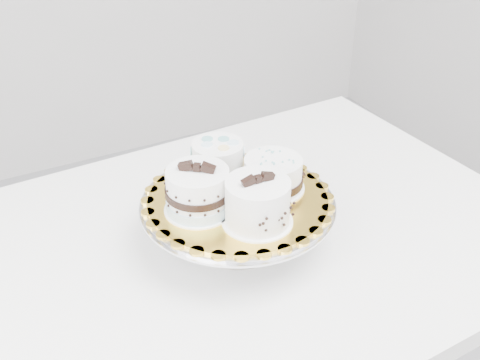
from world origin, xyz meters
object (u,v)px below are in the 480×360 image
cake_dots (218,160)px  cake_ribbon (273,175)px  cake_board (238,199)px  cake_swirl (258,203)px  cake_banded (198,192)px  table (224,275)px  cake_stand (238,214)px

cake_dots → cake_ribbon: size_ratio=0.99×
cake_board → cake_dots: cake_dots is taller
cake_swirl → cake_ribbon: cake_swirl is taller
cake_banded → cake_dots: cake_banded is taller
table → cake_banded: (-0.05, -0.02, 0.21)m
cake_stand → cake_dots: (0.00, 0.08, 0.07)m
cake_stand → cake_board: size_ratio=1.09×
cake_swirl → cake_banded: 0.10m
cake_stand → cake_dots: bearing=88.9°
cake_swirl → cake_banded: size_ratio=0.80×
cake_dots → cake_swirl: bearing=-110.8°
cake_swirl → cake_board: bearing=87.9°
table → cake_board: bearing=-40.0°
table → cake_dots: 0.22m
table → cake_ribbon: (0.09, -0.02, 0.21)m
table → cake_board: cake_board is taller
cake_board → cake_banded: (-0.07, -0.00, 0.04)m
cake_board → cake_ribbon: 0.08m
cake_board → cake_swirl: 0.09m
table → cake_stand: bearing=-40.0°
cake_board → cake_dots: size_ratio=2.67×
table → cake_swirl: bearing=-82.7°
cake_swirl → table: bearing=101.2°
table → cake_banded: cake_banded is taller
cake_board → cake_swirl: bearing=-93.3°
cake_ribbon → cake_swirl: bearing=-135.3°
table → cake_board: (0.02, -0.02, 0.18)m
cake_swirl → cake_dots: (0.01, 0.16, -0.00)m
cake_stand → cake_swirl: 0.10m
cake_banded → cake_dots: 0.11m
cake_stand → cake_board: (0.00, 0.00, 0.03)m
table → cake_board: size_ratio=3.86×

